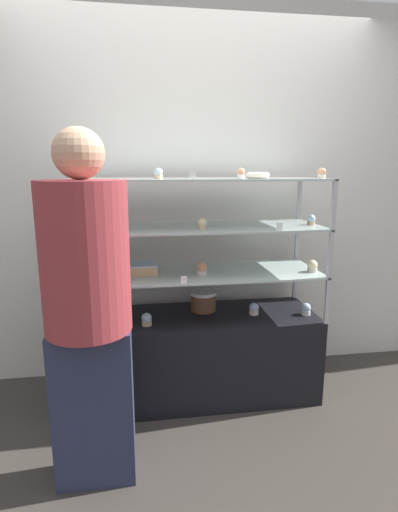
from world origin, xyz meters
TOP-DOWN VIEW (x-y plane):
  - ground_plane at (0.00, 0.00)m, footprint 20.00×20.00m
  - back_wall at (0.00, 0.41)m, footprint 8.00×0.05m
  - display_base at (0.00, 0.00)m, footprint 1.52×0.54m
  - display_riser_lower at (0.00, 0.00)m, footprint 1.52×0.54m
  - display_riser_middle at (0.00, 0.00)m, footprint 1.52×0.54m
  - display_riser_upper at (0.00, 0.00)m, footprint 1.52×0.54m
  - layer_cake_centerpiece at (0.04, 0.08)m, footprint 0.17×0.17m
  - sheet_cake_frosted at (-0.36, 0.02)m, footprint 0.20×0.16m
  - cupcake_0 at (-0.70, -0.15)m, footprint 0.06×0.06m
  - cupcake_1 at (-0.34, -0.13)m, footprint 0.06×0.06m
  - cupcake_2 at (0.36, -0.04)m, footprint 0.06×0.06m
  - cupcake_3 at (0.69, -0.10)m, footprint 0.06×0.06m
  - price_tag_0 at (-0.53, -0.25)m, footprint 0.04×0.00m
  - cupcake_4 at (-0.70, -0.12)m, footprint 0.06×0.06m
  - cupcake_5 at (0.01, -0.07)m, footprint 0.06×0.06m
  - cupcake_6 at (0.71, -0.11)m, footprint 0.06×0.06m
  - price_tag_1 at (-0.12, -0.25)m, footprint 0.04×0.00m
  - cupcake_7 at (-0.71, -0.15)m, footprint 0.05×0.05m
  - cupcake_8 at (-0.00, -0.13)m, footprint 0.05×0.05m
  - cupcake_9 at (0.71, -0.04)m, footprint 0.05×0.05m
  - price_tag_2 at (0.43, -0.25)m, footprint 0.04×0.00m
  - cupcake_10 at (-0.71, -0.10)m, footprint 0.05×0.05m
  - cupcake_11 at (-0.25, -0.08)m, footprint 0.05×0.05m
  - cupcake_12 at (0.22, -0.14)m, footprint 0.05×0.05m
  - cupcake_13 at (0.72, -0.14)m, footprint 0.05×0.05m
  - price_tag_3 at (-0.07, -0.25)m, footprint 0.04×0.00m
  - donut_glazed at (0.36, -0.02)m, footprint 0.15×0.15m
  - customer_figure at (-0.60, -0.66)m, footprint 0.39×0.39m

SIDE VIEW (x-z plane):
  - ground_plane at x=0.00m, z-range 0.00..0.00m
  - display_base at x=0.00m, z-range 0.00..0.56m
  - price_tag_0 at x=-0.53m, z-range 0.56..0.60m
  - cupcake_0 at x=-0.70m, z-range 0.56..0.64m
  - cupcake_1 at x=-0.34m, z-range 0.56..0.64m
  - cupcake_2 at x=0.36m, z-range 0.56..0.64m
  - cupcake_3 at x=0.69m, z-range 0.56..0.64m
  - layer_cake_centerpiece at x=0.04m, z-range 0.56..0.69m
  - display_riser_lower at x=0.00m, z-range 0.69..0.98m
  - price_tag_1 at x=-0.12m, z-range 0.85..0.89m
  - sheet_cake_frosted at x=-0.36m, z-range 0.85..0.91m
  - cupcake_4 at x=-0.70m, z-range 0.85..0.92m
  - cupcake_5 at x=0.01m, z-range 0.85..0.92m
  - cupcake_6 at x=0.71m, z-range 0.85..0.92m
  - customer_figure at x=-0.60m, z-range 0.06..1.72m
  - display_riser_middle at x=0.00m, z-range 0.98..1.27m
  - price_tag_2 at x=0.43m, z-range 1.14..1.19m
  - cupcake_7 at x=-0.71m, z-range 1.14..1.20m
  - cupcake_8 at x=0.00m, z-range 1.14..1.20m
  - cupcake_9 at x=0.71m, z-range 1.14..1.20m
  - back_wall at x=0.00m, z-range 0.00..2.60m
  - display_riser_upper at x=0.00m, z-range 1.27..1.56m
  - donut_glazed at x=0.36m, z-range 1.43..1.47m
  - price_tag_3 at x=-0.07m, z-range 1.43..1.48m
  - cupcake_10 at x=-0.71m, z-range 1.43..1.49m
  - cupcake_11 at x=-0.25m, z-range 1.43..1.49m
  - cupcake_12 at x=0.22m, z-range 1.43..1.49m
  - cupcake_13 at x=0.72m, z-range 1.43..1.49m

